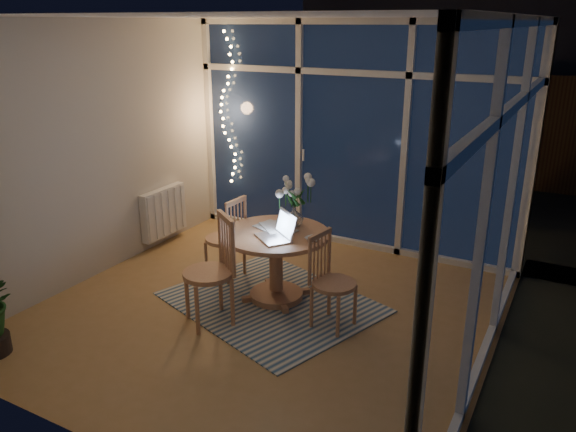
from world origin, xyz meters
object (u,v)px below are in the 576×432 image
(chair_right, at_px, (334,282))
(flower_vase, at_px, (294,215))
(dining_table, at_px, (276,266))
(chair_left, at_px, (225,237))
(chair_front, at_px, (208,271))
(laptop, at_px, (273,226))

(chair_right, height_order, flower_vase, flower_vase)
(dining_table, relative_size, chair_left, 1.13)
(chair_front, bearing_deg, chair_right, 60.63)
(chair_front, distance_m, flower_vase, 1.04)
(dining_table, xyz_separation_m, flower_vase, (0.06, 0.25, 0.45))
(chair_front, bearing_deg, dining_table, 102.37)
(chair_front, relative_size, flower_vase, 4.80)
(dining_table, relative_size, chair_right, 1.16)
(dining_table, height_order, flower_vase, flower_vase)
(chair_left, distance_m, chair_front, 0.96)
(dining_table, bearing_deg, chair_left, 165.85)
(chair_front, height_order, flower_vase, chair_front)
(chair_right, xyz_separation_m, flower_vase, (-0.64, 0.47, 0.36))
(dining_table, distance_m, chair_left, 0.75)
(dining_table, relative_size, chair_front, 1.01)
(chair_front, bearing_deg, chair_left, 152.21)
(chair_front, bearing_deg, laptop, 91.43)
(dining_table, distance_m, chair_right, 0.74)
(chair_left, bearing_deg, dining_table, 79.03)
(laptop, height_order, flower_vase, laptop)
(flower_vase, bearing_deg, chair_right, -36.27)
(dining_table, distance_m, laptop, 0.50)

